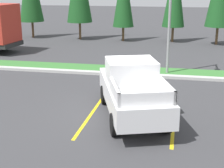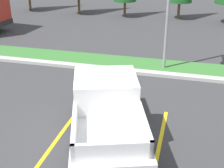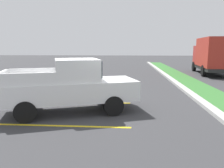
{
  "view_description": "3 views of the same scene",
  "coord_description": "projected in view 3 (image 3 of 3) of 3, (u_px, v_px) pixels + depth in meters",
  "views": [
    {
      "loc": [
        1.97,
        -12.45,
        4.82
      ],
      "look_at": [
        -0.47,
        -0.33,
        1.12
      ],
      "focal_mm": 54.54,
      "sensor_mm": 36.0,
      "label": 1
    },
    {
      "loc": [
        2.5,
        -8.26,
        5.64
      ],
      "look_at": [
        -0.04,
        1.51,
        0.98
      ],
      "focal_mm": 50.69,
      "sensor_mm": 36.0,
      "label": 2
    },
    {
      "loc": [
        8.54,
        1.6,
        2.55
      ],
      "look_at": [
        0.26,
        1.0,
        1.14
      ],
      "focal_mm": 34.81,
      "sensor_mm": 36.0,
      "label": 3
    }
  ],
  "objects": [
    {
      "name": "curb_strip",
      "position": [
        213.0,
        111.0,
        8.57
      ],
      "size": [
        56.0,
        0.4,
        0.15
      ],
      "primitive_type": "cube",
      "color": "#B2B2AD",
      "rests_on": "ground"
    },
    {
      "name": "cargo_truck_distant",
      "position": [
        213.0,
        55.0,
        20.3
      ],
      "size": [
        7.0,
        3.1,
        3.4
      ],
      "color": "black",
      "rests_on": "ground"
    },
    {
      "name": "parking_line_far",
      "position": [
        58.0,
        126.0,
        7.12
      ],
      "size": [
        0.12,
        4.8,
        0.01
      ],
      "primitive_type": "cube",
      "color": "yellow",
      "rests_on": "ground"
    },
    {
      "name": "pickup_truck_main",
      "position": [
        71.0,
        86.0,
        8.48
      ],
      "size": [
        3.48,
        5.55,
        2.1
      ],
      "color": "black",
      "rests_on": "ground"
    },
    {
      "name": "parking_line_near",
      "position": [
        79.0,
        102.0,
        10.16
      ],
      "size": [
        0.12,
        4.8,
        0.01
      ],
      "primitive_type": "cube",
      "color": "yellow",
      "rests_on": "ground"
    },
    {
      "name": "ground_plane",
      "position": [
        88.0,
        110.0,
        8.94
      ],
      "size": [
        120.0,
        120.0,
        0.0
      ],
      "primitive_type": "plane",
      "color": "#38383A"
    }
  ]
}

